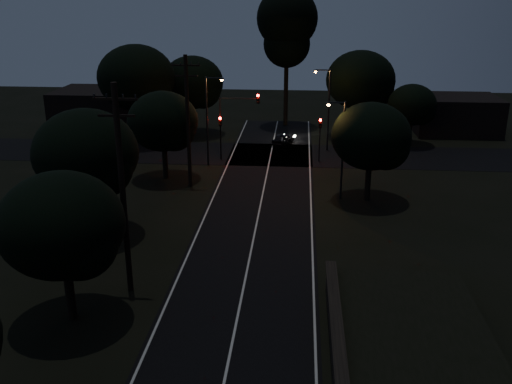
{
  "coord_description": "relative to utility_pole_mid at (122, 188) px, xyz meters",
  "views": [
    {
      "loc": [
        2.84,
        -11.33,
        15.08
      ],
      "look_at": [
        0.0,
        24.0,
        2.5
      ],
      "focal_mm": 40.0,
      "sensor_mm": 36.0,
      "label": 1
    }
  ],
  "objects": [
    {
      "name": "utility_pole_far",
      "position": [
        0.0,
        17.0,
        -0.25
      ],
      "size": [
        2.2,
        0.3,
        10.5
      ],
      "color": "black",
      "rests_on": "ground"
    },
    {
      "name": "building_left",
      "position": [
        -14.0,
        37.0,
        -3.54
      ],
      "size": [
        10.0,
        8.0,
        4.4
      ],
      "primitive_type": "cube",
      "color": "black",
      "rests_on": "ground"
    },
    {
      "name": "tree_far_w",
      "position": [
        -7.72,
        30.84,
        0.77
      ],
      "size": [
        7.86,
        7.86,
        10.02
      ],
      "color": "black",
      "rests_on": "ground"
    },
    {
      "name": "road_surface",
      "position": [
        6.0,
        16.12,
        -5.73
      ],
      "size": [
        60.0,
        70.0,
        0.03
      ],
      "color": "black",
      "rests_on": "ground"
    },
    {
      "name": "tall_pine",
      "position": [
        7.0,
        40.0,
        5.46
      ],
      "size": [
        6.83,
        6.83,
        15.53
      ],
      "color": "black",
      "rests_on": "ground"
    },
    {
      "name": "streetlight_a",
      "position": [
        0.69,
        23.0,
        -1.1
      ],
      "size": [
        1.66,
        0.26,
        8.0
      ],
      "color": "black",
      "rests_on": "ground"
    },
    {
      "name": "tree_left_b",
      "position": [
        -1.79,
        -3.12,
        -0.94
      ],
      "size": [
        5.82,
        5.82,
        7.4
      ],
      "color": "black",
      "rests_on": "ground"
    },
    {
      "name": "utility_pole_mid",
      "position": [
        0.0,
        0.0,
        0.0
      ],
      "size": [
        2.2,
        0.3,
        11.0
      ],
      "color": "black",
      "rests_on": "ground"
    },
    {
      "name": "signal_mast",
      "position": [
        3.09,
        24.99,
        -1.4
      ],
      "size": [
        3.7,
        0.35,
        6.25
      ],
      "color": "black",
      "rests_on": "ground"
    },
    {
      "name": "signal_left",
      "position": [
        1.4,
        24.99,
        -2.9
      ],
      "size": [
        0.28,
        0.35,
        4.1
      ],
      "color": "black",
      "rests_on": "ground"
    },
    {
      "name": "streetlight_b",
      "position": [
        11.31,
        29.0,
        -1.1
      ],
      "size": [
        1.66,
        0.26,
        8.0
      ],
      "color": "black",
      "rests_on": "ground"
    },
    {
      "name": "tree_left_c",
      "position": [
        -4.27,
        6.87,
        -0.39
      ],
      "size": [
        6.55,
        6.55,
        8.27
      ],
      "color": "black",
      "rests_on": "ground"
    },
    {
      "name": "tree_far_ne",
      "position": [
        15.26,
        34.85,
        0.23
      ],
      "size": [
        7.29,
        7.29,
        9.22
      ],
      "color": "black",
      "rests_on": "ground"
    },
    {
      "name": "building_right",
      "position": [
        26.0,
        38.0,
        -3.74
      ],
      "size": [
        9.0,
        7.0,
        4.0
      ],
      "primitive_type": "cube",
      "color": "black",
      "rests_on": "ground"
    },
    {
      "name": "tree_far_nw",
      "position": [
        -2.76,
        34.86,
        -0.24
      ],
      "size": [
        6.7,
        6.7,
        8.49
      ],
      "color": "black",
      "rests_on": "ground"
    },
    {
      "name": "streetlight_c",
      "position": [
        11.83,
        15.0,
        -1.39
      ],
      "size": [
        1.46,
        0.26,
        7.5
      ],
      "color": "black",
      "rests_on": "ground"
    },
    {
      "name": "tree_right_a",
      "position": [
        14.21,
        14.88,
        -0.91
      ],
      "size": [
        5.86,
        5.86,
        7.45
      ],
      "color": "black",
      "rests_on": "ground"
    },
    {
      "name": "tree_far_e",
      "position": [
        20.17,
        31.9,
        -1.72
      ],
      "size": [
        4.9,
        4.9,
        6.21
      ],
      "color": "black",
      "rests_on": "ground"
    },
    {
      "name": "car",
      "position": [
        7.04,
        31.0,
        -5.17
      ],
      "size": [
        2.52,
        3.58,
        1.13
      ],
      "primitive_type": "imported",
      "rotation": [
        0.0,
        0.0,
        2.74
      ],
      "color": "black",
      "rests_on": "ground"
    },
    {
      "name": "signal_right",
      "position": [
        10.6,
        24.99,
        -2.9
      ],
      "size": [
        0.28,
        0.35,
        4.1
      ],
      "color": "black",
      "rests_on": "ground"
    },
    {
      "name": "tree_left_d",
      "position": [
        -2.29,
        18.88,
        -0.96
      ],
      "size": [
        5.82,
        5.82,
        7.38
      ],
      "color": "black",
      "rests_on": "ground"
    }
  ]
}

